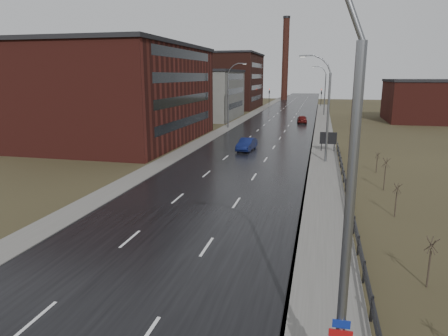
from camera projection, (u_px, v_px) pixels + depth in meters
The scene contains 23 objects.
road at pixel (271, 131), 67.92m from camera, with size 14.00×300.00×0.06m, color black.
sidewalk_right at pixel (323, 164), 42.27m from camera, with size 3.20×180.00×0.18m, color #595651.
curb_right at pixel (309, 163), 42.62m from camera, with size 0.16×180.00×0.18m, color slate.
sidewalk_left at pixel (224, 129), 69.78m from camera, with size 2.40×260.00×0.12m, color #595651.
warehouse_near at pixel (113, 93), 56.97m from camera, with size 22.44×28.56×13.50m.
warehouse_mid at pixel (200, 94), 87.88m from camera, with size 16.32×20.40×10.50m.
warehouse_far at pixel (213, 81), 116.86m from camera, with size 26.52×24.48×15.50m.
building_right at pixel (434, 101), 80.89m from camera, with size 18.36×16.32×8.50m.
smokestack at pixel (285, 59), 151.01m from camera, with size 2.70×2.70×30.70m.
streetlight_main at pixel (335, 210), 9.69m from camera, with size 3.91×0.29×12.11m.
streetlight_right_mid at pixel (325, 109), 41.94m from camera, with size 3.36×0.28×11.35m.
streetlight_left at pixel (230, 95), 70.25m from camera, with size 3.36×0.28×11.35m.
streetlight_right_far at pixel (324, 90), 93.08m from camera, with size 3.36×0.28×11.35m.
guardrail at pixel (351, 210), 25.94m from camera, with size 0.10×53.05×1.10m.
shrub_c at pixel (430, 261), 17.58m from camera, with size 0.56×0.59×2.38m.
shrub_d at pixel (396, 199), 26.50m from camera, with size 0.55×0.58×2.32m.
shrub_e at pixel (385, 173), 32.59m from camera, with size 0.64×0.68×2.74m.
shrub_f at pixel (377, 162), 38.68m from camera, with size 0.48×0.51×2.01m.
billboard at pixel (328, 139), 48.75m from camera, with size 2.02×0.17×2.51m.
traffic_light_left at pixel (269, 91), 125.53m from camera, with size 0.58×2.73×5.30m.
traffic_light_right at pixel (322, 91), 121.88m from camera, with size 0.58×2.73×5.30m.
car_near at pixel (247, 145), 50.06m from camera, with size 1.64×4.70×1.55m, color #0D1544.
car_far at pixel (302, 119), 78.80m from camera, with size 1.85×4.61×1.57m, color #530F0D.
Camera 1 is at (7.99, -7.59, 9.25)m, focal length 32.00 mm.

